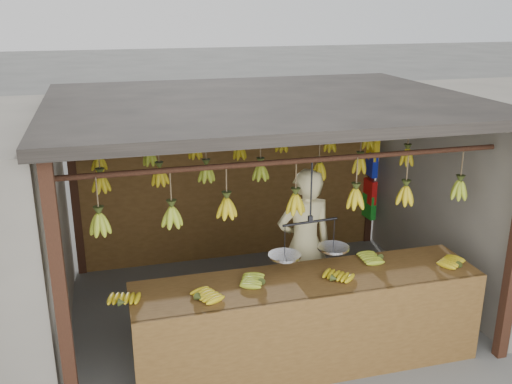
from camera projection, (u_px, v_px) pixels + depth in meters
name	position (u px, v px, depth m)	size (l,w,h in m)	color
ground	(263.00, 308.00, 6.51)	(80.00, 80.00, 0.00)	#5B5B57
stall	(255.00, 133.00, 6.19)	(4.30, 3.30, 2.40)	black
counter	(312.00, 304.00, 5.19)	(3.42, 0.74, 0.96)	brown
hanging_bananas	(264.00, 172.00, 6.00)	(3.55, 2.25, 0.39)	#92A523
balance_scale	(309.00, 247.00, 5.26)	(0.79, 0.34, 0.90)	black
vendor	(304.00, 245.00, 6.11)	(0.62, 0.41, 1.69)	beige
bag_bundles	(371.00, 177.00, 7.91)	(0.08, 0.26, 1.19)	yellow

